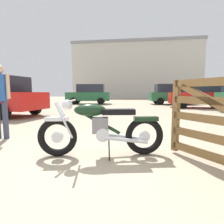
{
  "coord_description": "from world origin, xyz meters",
  "views": [
    {
      "loc": [
        0.8,
        -2.44,
        1.05
      ],
      "look_at": [
        0.16,
        0.99,
        0.66
      ],
      "focal_mm": 28.7,
      "sensor_mm": 36.0,
      "label": 1
    }
  ],
  "objects_px": {
    "bystander": "(0,94)",
    "blue_hatchback_right": "(171,94)",
    "red_hatchback_near": "(89,94)",
    "vintage_motorcycle": "(100,129)",
    "dark_sedan_left": "(201,94)"
  },
  "relations": [
    {
      "from": "dark_sedan_left",
      "to": "bystander",
      "type": "bearing_deg",
      "value": 55.07
    },
    {
      "from": "vintage_motorcycle",
      "to": "dark_sedan_left",
      "type": "relative_size",
      "value": 0.52
    },
    {
      "from": "vintage_motorcycle",
      "to": "dark_sedan_left",
      "type": "xyz_separation_m",
      "value": [
        4.41,
        10.29,
        0.47
      ]
    },
    {
      "from": "vintage_motorcycle",
      "to": "blue_hatchback_right",
      "type": "distance_m",
      "value": 14.24
    },
    {
      "from": "vintage_motorcycle",
      "to": "bystander",
      "type": "height_order",
      "value": "bystander"
    },
    {
      "from": "bystander",
      "to": "dark_sedan_left",
      "type": "relative_size",
      "value": 0.42
    },
    {
      "from": "bystander",
      "to": "dark_sedan_left",
      "type": "bearing_deg",
      "value": 132.39
    },
    {
      "from": "blue_hatchback_right",
      "to": "red_hatchback_near",
      "type": "xyz_separation_m",
      "value": [
        -7.33,
        -0.86,
        0.0
      ]
    },
    {
      "from": "vintage_motorcycle",
      "to": "red_hatchback_near",
      "type": "relative_size",
      "value": 0.5
    },
    {
      "from": "dark_sedan_left",
      "to": "blue_hatchback_right",
      "type": "relative_size",
      "value": 0.95
    },
    {
      "from": "bystander",
      "to": "blue_hatchback_right",
      "type": "height_order",
      "value": "blue_hatchback_right"
    },
    {
      "from": "red_hatchback_near",
      "to": "vintage_motorcycle",
      "type": "bearing_deg",
      "value": 99.23
    },
    {
      "from": "bystander",
      "to": "dark_sedan_left",
      "type": "xyz_separation_m",
      "value": [
        6.88,
        9.65,
        -0.1
      ]
    },
    {
      "from": "bystander",
      "to": "blue_hatchback_right",
      "type": "relative_size",
      "value": 0.4
    },
    {
      "from": "vintage_motorcycle",
      "to": "bystander",
      "type": "bearing_deg",
      "value": -28.42
    }
  ]
}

